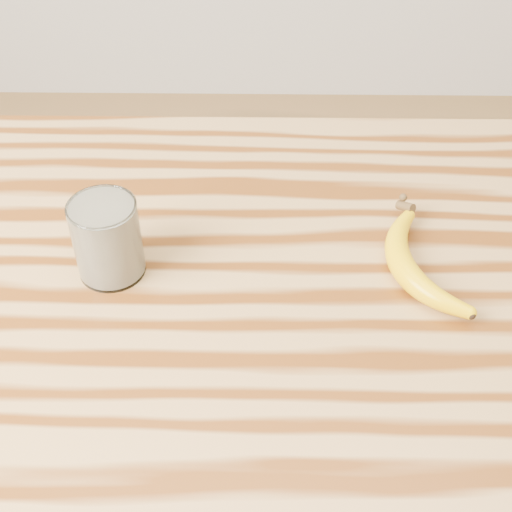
{
  "coord_description": "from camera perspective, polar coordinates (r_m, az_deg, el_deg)",
  "views": [
    {
      "loc": [
        -0.06,
        -0.61,
        1.54
      ],
      "look_at": [
        -0.07,
        0.03,
        0.93
      ],
      "focal_mm": 50.0,
      "sensor_mm": 36.0,
      "label": 1
    }
  ],
  "objects": [
    {
      "name": "smoothie_glass",
      "position": [
        0.9,
        -11.83,
        1.37
      ],
      "size": [
        0.08,
        0.08,
        0.11
      ],
      "color": "white",
      "rests_on": "table"
    },
    {
      "name": "table",
      "position": [
        0.98,
        4.06,
        -8.21
      ],
      "size": [
        1.2,
        0.8,
        0.9
      ],
      "color": "#A27843",
      "rests_on": "ground"
    },
    {
      "name": "banana",
      "position": [
        0.91,
        11.61,
        -0.88
      ],
      "size": [
        0.17,
        0.29,
        0.03
      ],
      "primitive_type": null,
      "rotation": [
        0.0,
        0.0,
        0.26
      ],
      "color": "#EBB502",
      "rests_on": "table"
    }
  ]
}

